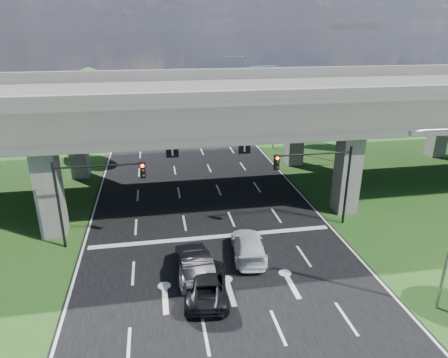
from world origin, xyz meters
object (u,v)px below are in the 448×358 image
object	(u,v)px
signal_right	(320,173)
car_dark	(195,265)
signal_left	(92,187)
streetlight_beyond	(242,83)
car_white	(248,246)
streetlight_far	(272,100)
car_trailing	(206,283)
car_silver	(194,263)

from	to	relation	value
signal_right	car_dark	xyz separation A→B (m)	(-9.58, -5.06, -3.33)
signal_right	signal_left	xyz separation A→B (m)	(-15.65, 0.00, 0.00)
streetlight_beyond	car_white	size ratio (longest dim) A/B	2.06
streetlight_far	car_dark	world-z (taller)	streetlight_far
streetlight_beyond	car_trailing	world-z (taller)	streetlight_beyond
car_white	car_trailing	xyz separation A→B (m)	(-3.19, -3.41, -0.01)
signal_right	car_white	distance (m)	7.62
car_silver	car_white	world-z (taller)	car_silver
streetlight_far	car_white	bearing A→B (deg)	-109.46
signal_right	streetlight_beyond	size ratio (longest dim) A/B	0.60
streetlight_beyond	streetlight_far	bearing A→B (deg)	-90.00
car_dark	car_white	xyz separation A→B (m)	(3.61, 1.81, -0.13)
signal_left	streetlight_far	bearing A→B (deg)	48.22
car_dark	car_white	world-z (taller)	car_dark
signal_right	car_white	size ratio (longest dim) A/B	1.24
car_silver	car_trailing	xyz separation A→B (m)	(0.47, -1.86, -0.14)
streetlight_far	car_silver	distance (m)	28.00
streetlight_far	car_white	distance (m)	25.24
streetlight_far	streetlight_beyond	size ratio (longest dim) A/B	1.00
streetlight_far	car_white	size ratio (longest dim) A/B	2.06
car_dark	car_silver	bearing A→B (deg)	-83.56
signal_left	streetlight_beyond	world-z (taller)	streetlight_beyond
signal_left	car_silver	distance (m)	8.39
signal_right	streetlight_far	bearing A→B (deg)	83.53
streetlight_beyond	car_white	distance (m)	40.48
car_white	streetlight_beyond	bearing A→B (deg)	-95.76
car_white	car_silver	bearing A→B (deg)	28.99
signal_right	car_silver	world-z (taller)	signal_right
streetlight_beyond	signal_left	bearing A→B (deg)	-116.43
signal_right	car_trailing	xyz separation A→B (m)	(-9.15, -6.66, -3.46)
signal_left	car_dark	distance (m)	8.58
streetlight_beyond	signal_right	bearing A→B (deg)	-93.61
signal_left	car_dark	size ratio (longest dim) A/B	1.19
signal_left	car_dark	world-z (taller)	signal_left
car_trailing	signal_right	bearing A→B (deg)	-137.21
car_white	car_dark	bearing A→B (deg)	32.73
streetlight_beyond	car_trailing	size ratio (longest dim) A/B	2.00
signal_left	car_white	distance (m)	10.78
car_dark	car_trailing	bearing A→B (deg)	101.26
signal_right	car_white	xyz separation A→B (m)	(-5.96, -3.25, -3.45)
signal_right	signal_left	size ratio (longest dim) A/B	1.00
signal_left	car_silver	xyz separation A→B (m)	(6.02, -4.80, -3.32)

